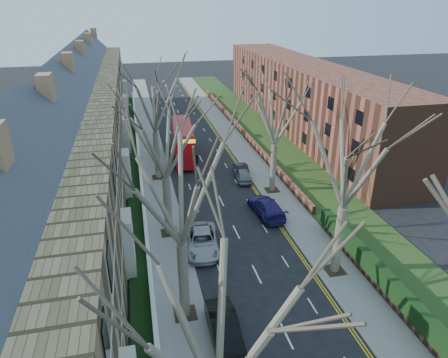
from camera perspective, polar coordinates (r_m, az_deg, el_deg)
pavement_left at (r=55.88m, az=-10.50°, el=4.63°), size 3.00×102.00×0.12m
pavement_right at (r=57.50m, az=1.55°, el=5.60°), size 3.00×102.00×0.12m
terrace_left at (r=46.94m, az=-19.83°, el=6.84°), size 9.70×78.00×13.60m
flats_right at (r=63.51m, az=10.95°, el=11.59°), size 13.97×54.00×10.00m
wall_hedge_right at (r=28.02m, az=25.34°, el=-16.77°), size 0.70×24.00×1.80m
front_wall_left at (r=48.16m, az=-11.95°, el=1.98°), size 0.30×78.00×1.00m
grass_verge_right at (r=58.71m, az=5.83°, el=5.97°), size 6.00×102.00×0.06m
tree_left_near at (r=13.77m, az=-1.03°, el=-19.55°), size 9.80×9.80×13.73m
tree_left_mid at (r=21.74m, az=-6.53°, el=-0.07°), size 10.50×10.50×14.71m
tree_left_far at (r=31.19m, az=-8.75°, el=6.80°), size 10.15×10.15×14.22m
tree_left_dist at (r=42.72m, az=-10.19°, el=11.88°), size 10.50×10.50×14.71m
tree_right_mid at (r=27.04m, az=17.68°, el=3.87°), size 10.50×10.50×14.71m
tree_right_far at (r=39.26m, az=7.53°, el=10.49°), size 10.15×10.15×14.22m
double_decker_bus at (r=50.48m, az=-5.87°, el=5.22°), size 3.19×10.26×4.26m
car_left_mid at (r=25.11m, az=0.01°, el=-20.51°), size 1.66×4.69×1.54m
car_left_far at (r=32.45m, az=-3.12°, el=-8.84°), size 3.16×5.69×1.51m
car_right_near at (r=37.49m, az=6.07°, el=-3.99°), size 2.60×5.61×1.59m
car_right_mid at (r=44.38m, az=2.72°, el=0.64°), size 2.00×4.16×1.37m
car_right_far at (r=45.90m, az=2.48°, el=1.42°), size 1.86×4.07×1.29m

